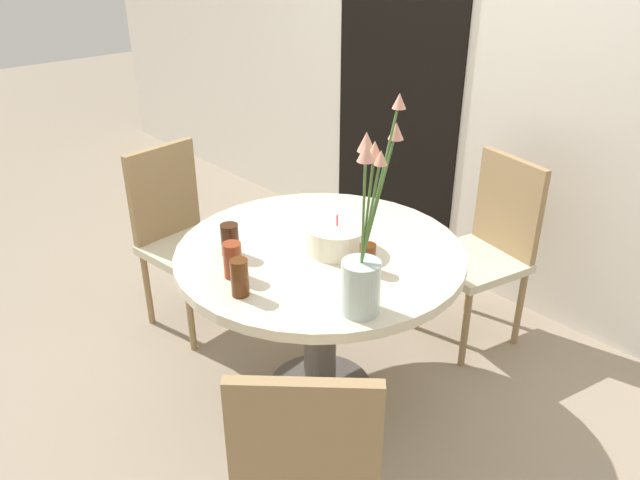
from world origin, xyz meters
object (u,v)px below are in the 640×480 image
(flower_vase, at_px, (364,260))
(side_plate, at_px, (328,220))
(birthday_cake, at_px, (337,238))
(drink_glass_2, at_px, (230,240))
(drink_glass_1, at_px, (233,260))
(chair_near_front, at_px, (307,471))
(chair_right_flank, at_px, (488,242))
(chair_far_back, at_px, (180,228))
(drink_glass_3, at_px, (240,278))
(drink_glass_0, at_px, (368,258))

(flower_vase, distance_m, side_plate, 0.72)
(birthday_cake, height_order, drink_glass_2, birthday_cake)
(side_plate, distance_m, drink_glass_1, 0.58)
(chair_near_front, relative_size, side_plate, 4.83)
(chair_right_flank, distance_m, flower_vase, 1.17)
(chair_near_front, bearing_deg, chair_right_flank, -118.85)
(chair_far_back, distance_m, drink_glass_2, 0.78)
(side_plate, bearing_deg, chair_far_back, -158.08)
(side_plate, xyz_separation_m, drink_glass_2, (-0.03, -0.48, 0.06))
(side_plate, xyz_separation_m, drink_glass_1, (0.11, -0.56, 0.06))
(side_plate, bearing_deg, drink_glass_3, -69.86)
(drink_glass_2, bearing_deg, drink_glass_1, -31.56)
(chair_far_back, bearing_deg, flower_vase, -100.33)
(chair_right_flank, bearing_deg, chair_near_front, -61.15)
(side_plate, height_order, drink_glass_1, drink_glass_1)
(chair_right_flank, relative_size, drink_glass_3, 6.71)
(drink_glass_0, distance_m, drink_glass_2, 0.53)
(chair_near_front, height_order, drink_glass_2, chair_near_front)
(chair_far_back, height_order, drink_glass_3, chair_far_back)
(chair_far_back, xyz_separation_m, drink_glass_3, (0.97, -0.32, 0.27))
(birthday_cake, xyz_separation_m, drink_glass_3, (0.02, -0.47, 0.02))
(chair_far_back, relative_size, birthday_cake, 3.72)
(side_plate, relative_size, drink_glass_0, 1.78)
(birthday_cake, bearing_deg, side_plate, 144.66)
(side_plate, bearing_deg, drink_glass_1, -79.15)
(chair_far_back, xyz_separation_m, drink_glass_0, (1.14, 0.12, 0.26))
(chair_far_back, relative_size, drink_glass_0, 8.60)
(drink_glass_0, xyz_separation_m, drink_glass_3, (-0.17, -0.44, 0.01))
(chair_far_back, distance_m, drink_glass_3, 1.06)
(chair_far_back, distance_m, flower_vase, 1.38)
(side_plate, distance_m, drink_glass_0, 0.44)
(flower_vase, bearing_deg, side_plate, 146.32)
(chair_right_flank, bearing_deg, drink_glass_3, -83.44)
(chair_near_front, relative_size, birthday_cake, 3.72)
(birthday_cake, bearing_deg, chair_right_flank, 80.33)
(chair_far_back, height_order, drink_glass_2, chair_far_back)
(chair_right_flank, height_order, drink_glass_3, chair_right_flank)
(side_plate, bearing_deg, birthday_cake, -35.34)
(drink_glass_0, relative_size, drink_glass_3, 0.78)
(birthday_cake, distance_m, drink_glass_0, 0.19)
(chair_far_back, distance_m, birthday_cake, 1.00)
(chair_near_front, height_order, side_plate, chair_near_front)
(drink_glass_1, distance_m, drink_glass_2, 0.17)
(birthday_cake, bearing_deg, drink_glass_0, -8.47)
(chair_right_flank, relative_size, drink_glass_2, 7.17)
(side_plate, height_order, drink_glass_3, drink_glass_3)
(drink_glass_3, bearing_deg, drink_glass_0, 68.44)
(chair_near_front, relative_size, drink_glass_1, 6.82)
(drink_glass_0, distance_m, drink_glass_3, 0.47)
(drink_glass_0, xyz_separation_m, drink_glass_2, (-0.44, -0.30, 0.01))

